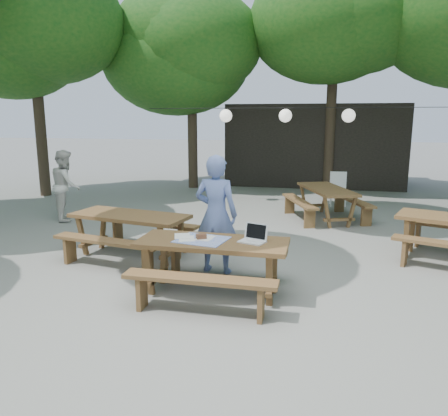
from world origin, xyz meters
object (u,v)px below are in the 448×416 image
second_person (66,185)px  plastic_chair (338,196)px  main_picnic_table (213,266)px  picnic_table_nw (131,235)px  woman (216,214)px

second_person → plastic_chair: bearing=-92.0°
main_picnic_table → picnic_table_nw: same height
second_person → plastic_chair: 7.00m
second_person → picnic_table_nw: bearing=-159.9°
woman → plastic_chair: woman is taller
woman → second_person: woman is taller
main_picnic_table → picnic_table_nw: (-1.76, 1.26, 0.00)m
picnic_table_nw → plastic_chair: 6.52m
woman → picnic_table_nw: bearing=-8.1°
main_picnic_table → picnic_table_nw: bearing=144.5°
picnic_table_nw → second_person: 3.49m
main_picnic_table → woman: (-0.16, 0.87, 0.52)m
second_person → main_picnic_table: bearing=-157.8°
main_picnic_table → picnic_table_nw: size_ratio=0.93×
picnic_table_nw → plastic_chair: (3.60, 5.44, -0.13)m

